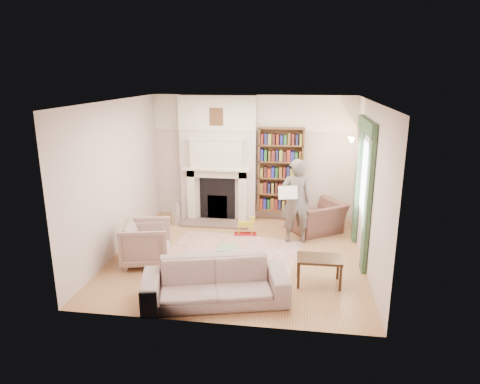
% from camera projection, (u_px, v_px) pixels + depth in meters
% --- Properties ---
extents(floor, '(4.50, 4.50, 0.00)m').
position_uv_depth(floor, '(238.00, 255.00, 7.92)').
color(floor, '#925C3A').
rests_on(floor, ground).
extents(ceiling, '(4.50, 4.50, 0.00)m').
position_uv_depth(ceiling, '(238.00, 101.00, 7.16)').
color(ceiling, white).
rests_on(ceiling, wall_back).
extents(wall_back, '(4.50, 0.00, 4.50)m').
position_uv_depth(wall_back, '(253.00, 158.00, 9.68)').
color(wall_back, beige).
rests_on(wall_back, floor).
extents(wall_front, '(4.50, 0.00, 4.50)m').
position_uv_depth(wall_front, '(212.00, 226.00, 5.39)').
color(wall_front, beige).
rests_on(wall_front, floor).
extents(wall_left, '(0.00, 4.50, 4.50)m').
position_uv_depth(wall_left, '(117.00, 178.00, 7.85)').
color(wall_left, beige).
rests_on(wall_left, floor).
extents(wall_right, '(0.00, 4.50, 4.50)m').
position_uv_depth(wall_right, '(369.00, 187.00, 7.23)').
color(wall_right, beige).
rests_on(wall_right, floor).
extents(fireplace, '(1.70, 0.58, 2.80)m').
position_uv_depth(fireplace, '(218.00, 159.00, 9.60)').
color(fireplace, beige).
rests_on(fireplace, floor).
extents(bookcase, '(1.00, 0.24, 1.85)m').
position_uv_depth(bookcase, '(281.00, 170.00, 9.53)').
color(bookcase, brown).
rests_on(bookcase, floor).
extents(window, '(0.02, 0.90, 1.30)m').
position_uv_depth(window, '(365.00, 178.00, 7.60)').
color(window, silver).
rests_on(window, wall_right).
extents(curtain_left, '(0.07, 0.32, 2.40)m').
position_uv_depth(curtain_left, '(368.00, 203.00, 7.01)').
color(curtain_left, '#30482E').
rests_on(curtain_left, floor).
extents(curtain_right, '(0.07, 0.32, 2.40)m').
position_uv_depth(curtain_right, '(358.00, 182.00, 8.34)').
color(curtain_right, '#30482E').
rests_on(curtain_right, floor).
extents(pelmet, '(0.09, 1.70, 0.24)m').
position_uv_depth(pelmet, '(367.00, 126.00, 7.36)').
color(pelmet, '#30482E').
rests_on(pelmet, wall_right).
extents(wall_sconce, '(0.20, 0.24, 0.24)m').
position_uv_depth(wall_sconce, '(349.00, 143.00, 8.56)').
color(wall_sconce, gold).
rests_on(wall_sconce, wall_right).
extents(rug, '(2.63, 2.14, 0.01)m').
position_uv_depth(rug, '(231.00, 253.00, 8.00)').
color(rug, '#C4B894').
rests_on(rug, floor).
extents(armchair_reading, '(1.33, 1.29, 0.65)m').
position_uv_depth(armchair_reading, '(317.00, 217.00, 8.99)').
color(armchair_reading, '#502F2A').
rests_on(armchair_reading, floor).
extents(armchair_left, '(0.99, 0.97, 0.75)m').
position_uv_depth(armchair_left, '(146.00, 243.00, 7.52)').
color(armchair_left, '#C1AD9F').
rests_on(armchair_left, floor).
extents(sofa, '(2.24, 1.32, 0.62)m').
position_uv_depth(sofa, '(215.00, 282.00, 6.25)').
color(sofa, '#AD9E8E').
rests_on(sofa, floor).
extents(man_reading, '(0.69, 0.53, 1.69)m').
position_uv_depth(man_reading, '(296.00, 201.00, 8.34)').
color(man_reading, '#5B5149').
rests_on(man_reading, floor).
extents(newspaper, '(0.38, 0.19, 0.25)m').
position_uv_depth(newspaper, '(288.00, 193.00, 8.11)').
color(newspaper, white).
rests_on(newspaper, man_reading).
extents(coffee_table, '(0.71, 0.47, 0.45)m').
position_uv_depth(coffee_table, '(319.00, 271.00, 6.80)').
color(coffee_table, '#382513').
rests_on(coffee_table, floor).
extents(paraffin_heater, '(0.31, 0.31, 0.55)m').
position_uv_depth(paraffin_heater, '(176.00, 212.00, 9.48)').
color(paraffin_heater, '#ABACB2').
rests_on(paraffin_heater, floor).
extents(rocking_horse, '(0.48, 0.25, 0.40)m').
position_uv_depth(rocking_horse, '(245.00, 226.00, 8.85)').
color(rocking_horse, gold).
rests_on(rocking_horse, rug).
extents(board_game, '(0.43, 0.43, 0.03)m').
position_uv_depth(board_game, '(228.00, 248.00, 8.17)').
color(board_game, '#CAC647').
rests_on(board_game, rug).
extents(game_box_lid, '(0.38, 0.30, 0.06)m').
position_uv_depth(game_box_lid, '(209.00, 258.00, 7.73)').
color(game_box_lid, '#B01C14').
rests_on(game_box_lid, rug).
extents(comic_annuals, '(0.59, 0.44, 0.02)m').
position_uv_depth(comic_annuals, '(241.00, 262.00, 7.58)').
color(comic_annuals, red).
rests_on(comic_annuals, rug).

